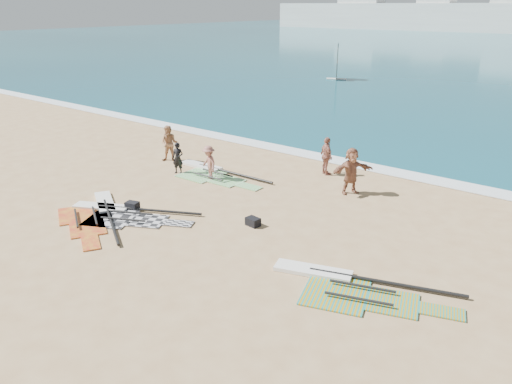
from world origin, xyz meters
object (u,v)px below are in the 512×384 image
Objects in this scene: rig_green at (211,173)px; beachgoer_mid at (209,163)px; person_wetsuit at (178,158)px; gear_bag_near at (132,206)px; beachgoer_right at (351,171)px; rig_orange at (347,285)px; beachgoer_left at (169,144)px; rig_red at (96,214)px; gear_bag_far at (253,222)px; rig_grey at (121,214)px; beachgoer_back at (326,156)px.

beachgoer_mid is (0.51, -0.69, 0.76)m from rig_green.
beachgoer_mid is at bearing -11.84° from person_wetsuit.
beachgoer_right is at bearing 49.77° from gear_bag_near.
beachgoer_right is at bearing 99.27° from rig_orange.
beachgoer_mid is (-0.08, 4.54, 0.65)m from gear_bag_near.
rig_orange is 14.25m from beachgoer_left.
beachgoer_mid is at bearing -43.47° from beachgoer_left.
gear_bag_near is 0.33× the size of person_wetsuit.
gear_bag_near reaches higher than rig_red.
beachgoer_mid is (0.61, 5.77, 0.76)m from rig_red.
person_wetsuit is (-6.61, 2.54, 0.60)m from gear_bag_far.
beachgoer_left reaches higher than rig_red.
rig_grey is 1.08× the size of rig_red.
gear_bag_far is at bearing -159.43° from beachgoer_right.
beachgoer_right is (6.51, 1.76, 0.96)m from rig_green.
beachgoer_back reaches higher than person_wetsuit.
gear_bag_near reaches higher than gear_bag_far.
beachgoer_mid is at bearing 136.83° from rig_orange.
rig_green is at bearing 134.77° from rig_orange.
rig_green is at bearing 96.42° from gear_bag_near.
beachgoer_mid is at bearing -54.27° from rig_green.
rig_red is at bearing -74.30° from beachgoer_mid.
rig_green is at bearing -33.23° from beachgoer_left.
rig_green is 1.15× the size of rig_red.
gear_bag_far is at bearing 58.76° from rig_red.
beachgoer_mid is at bearing 113.96° from rig_red.
rig_red is at bearing 169.08° from rig_orange.
rig_red is 7.33m from beachgoer_left.
beachgoer_back is (4.39, 3.31, 0.86)m from rig_green.
person_wetsuit is at bearing -150.49° from beachgoer_mid.
gear_bag_far is 0.34× the size of person_wetsuit.
rig_grey is 0.97m from rig_red.
rig_grey is at bearing 166.10° from rig_orange.
rig_grey is 7.17m from beachgoer_left.
beachgoer_back is at bearing 95.31° from rig_red.
beachgoer_back reaches higher than rig_grey.
gear_bag_near is at bearing 173.07° from beachgoer_right.
beachgoer_back is at bearing 105.85° from rig_orange.
rig_orange is at bearing -119.24° from beachgoer_right.
rig_green is at bearing 148.34° from beachgoer_mid.
beachgoer_left is 1.16× the size of beachgoer_mid.
rig_grey is 0.93× the size of rig_orange.
rig_grey is 0.95× the size of rig_green.
rig_red is at bearing -95.62° from beachgoer_left.
beachgoer_left is at bearing 57.03° from beachgoer_back.
person_wetsuit is 0.75× the size of beachgoer_right.
beachgoer_mid is at bearing 145.55° from beachgoer_right.
beachgoer_back is 2.62m from beachgoer_right.
gear_bag_near is 4.73m from person_wetsuit.
beachgoer_left reaches higher than gear_bag_near.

